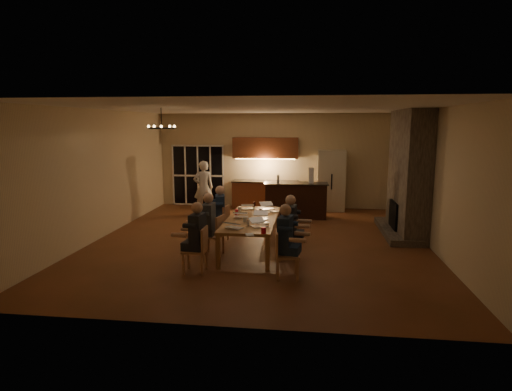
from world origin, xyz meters
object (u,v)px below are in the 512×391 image
object	(u,v)px
chair_left_far	(218,224)
standing_person	(203,188)
refrigerator	(331,180)
person_left_far	(220,214)
chandelier	(162,128)
laptop_f	(267,205)
chair_left_near	(195,250)
person_right_mid	(290,227)
bar_island	(296,200)
redcup_near	(264,230)
person_left_mid	(209,224)
mug_front	(245,220)
bar_bottle	(278,179)
chair_right_mid	(289,239)
person_right_near	(285,240)
laptop_c	(241,212)
mug_mid	(261,211)
redcup_mid	(237,212)
plate_left	(230,227)
dining_table	(252,234)
person_left_near	(198,237)
plate_far	(274,211)
laptop_a	(234,223)
chair_right_near	(287,255)
laptop_b	(259,221)
laptop_d	(261,214)
plate_near	(263,223)
bar_blender	(311,175)
mug_back	(240,209)
laptop_e	(248,205)
chair_left_mid	(212,235)
chair_right_far	(290,225)

from	to	relation	value
chair_left_far	standing_person	bearing A→B (deg)	-151.62
refrigerator	person_left_far	bearing A→B (deg)	-123.64
chandelier	laptop_f	xyz separation A→B (m)	(2.26, 1.11, -1.89)
standing_person	chair_left_near	bearing A→B (deg)	82.83
person_right_mid	laptop_f	distance (m)	1.67
bar_island	chair_left_near	xyz separation A→B (m)	(-1.76, -5.15, -0.10)
laptop_f	redcup_near	xyz separation A→B (m)	(0.16, -2.37, -0.05)
chair_left_near	person_left_far	world-z (taller)	person_left_far
person_left_mid	mug_front	bearing A→B (deg)	97.24
chair_left_far	bar_bottle	xyz separation A→B (m)	(1.24, 2.84, 0.76)
chair_right_mid	person_right_near	bearing A→B (deg)	178.98
chandelier	mug_front	distance (m)	2.75
laptop_c	person_left_far	bearing A→B (deg)	-47.30
mug_mid	redcup_mid	size ratio (longest dim) A/B	0.83
bar_island	plate_left	world-z (taller)	bar_island
dining_table	person_left_near	bearing A→B (deg)	-118.40
person_left_far	mug_mid	size ratio (longest dim) A/B	13.80
person_right_mid	plate_far	world-z (taller)	person_right_mid
laptop_a	laptop_f	size ratio (longest dim) A/B	1.00
chair_right_near	person_left_far	distance (m)	2.90
chair_left_far	laptop_b	size ratio (longest dim) A/B	2.78
chair_left_far	person_left_far	bearing A→B (deg)	85.54
chair_right_mid	laptop_c	xyz separation A→B (m)	(-1.13, 0.61, 0.42)
laptop_c	mug_mid	world-z (taller)	laptop_c
person_right_mid	person_right_near	bearing A→B (deg)	-176.99
person_left_far	laptop_d	world-z (taller)	person_left_far
dining_table	plate_far	size ratio (longest dim) A/B	11.65
mug_front	chandelier	bearing A→B (deg)	170.38
plate_near	bar_blender	world-z (taller)	bar_blender
person_right_mid	mug_mid	xyz separation A→B (m)	(-0.75, 1.10, 0.11)
dining_table	person_right_mid	distance (m)	1.06
laptop_d	mug_back	bearing A→B (deg)	124.50
refrigerator	laptop_f	bearing A→B (deg)	-114.12
chair_right_near	plate_far	world-z (taller)	chair_right_near
person_left_mid	person_left_near	bearing A→B (deg)	3.31
laptop_e	laptop_f	size ratio (longest dim) A/B	1.00
chair_right_near	chair_right_mid	world-z (taller)	same
chair_left_mid	person_left_far	size ratio (longest dim) A/B	0.64
standing_person	dining_table	bearing A→B (deg)	99.32
person_left_far	person_right_near	bearing A→B (deg)	26.22
person_left_mid	laptop_e	size ratio (longest dim) A/B	4.31
chair_right_near	mug_back	bearing A→B (deg)	22.29
person_left_near	chair_right_near	bearing A→B (deg)	92.14
bar_island	mug_mid	distance (m)	3.07
person_left_near	person_right_mid	world-z (taller)	same
laptop_a	chair_right_far	bearing A→B (deg)	-100.92
mug_mid	bar_island	bearing A→B (deg)	76.19
standing_person	person_left_far	bearing A→B (deg)	91.61
person_left_far	laptop_b	size ratio (longest dim) A/B	4.31
dining_table	laptop_a	size ratio (longest dim) A/B	8.69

